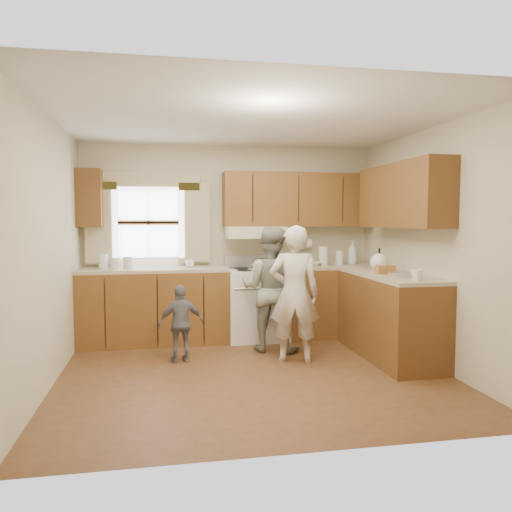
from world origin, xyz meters
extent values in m
plane|color=#4D2C18|center=(0.00, 0.00, 0.00)|extent=(3.80, 3.80, 0.00)
plane|color=white|center=(0.00, 0.00, 2.50)|extent=(3.80, 3.80, 0.00)
plane|color=beige|center=(0.00, 1.75, 1.25)|extent=(3.80, 0.00, 3.80)
plane|color=beige|center=(0.00, -1.75, 1.25)|extent=(3.80, 0.00, 3.80)
plane|color=beige|center=(-1.90, 0.00, 1.25)|extent=(0.00, 3.50, 3.50)
plane|color=beige|center=(1.90, 0.00, 1.25)|extent=(0.00, 3.50, 3.50)
cube|color=#4E2D10|center=(-0.99, 1.45, 0.45)|extent=(1.82, 0.60, 0.90)
cube|color=#4E2D10|center=(1.29, 1.45, 0.45)|extent=(1.22, 0.60, 0.90)
cube|color=#43240F|center=(1.60, 0.32, 0.45)|extent=(0.60, 1.65, 0.90)
cube|color=tan|center=(-0.99, 1.45, 0.92)|extent=(1.82, 0.60, 0.04)
cube|color=tan|center=(1.29, 1.45, 0.92)|extent=(1.22, 0.60, 0.04)
cube|color=tan|center=(1.60, 0.32, 0.92)|extent=(0.60, 1.65, 0.04)
cube|color=#4E2D10|center=(0.90, 1.58, 1.80)|extent=(2.00, 0.33, 0.70)
cube|color=#43240F|center=(-1.75, 1.58, 1.80)|extent=(0.30, 0.33, 0.70)
cube|color=#43240F|center=(1.73, 0.32, 1.80)|extent=(0.33, 1.65, 0.70)
cube|color=beige|center=(0.30, 1.52, 1.38)|extent=(0.76, 0.45, 0.15)
cube|color=silver|center=(-1.05, 1.73, 1.50)|extent=(0.90, 0.03, 0.90)
cube|color=#FFD84B|center=(-1.63, 1.68, 1.50)|extent=(0.40, 0.05, 1.02)
cube|color=#FFD84B|center=(-0.47, 1.68, 1.50)|extent=(0.40, 0.05, 1.02)
cube|color=#FFD84B|center=(-1.05, 1.68, 2.02)|extent=(1.30, 0.05, 0.22)
cylinder|color=white|center=(0.95, 1.65, 1.22)|extent=(0.27, 0.12, 0.12)
imported|color=silver|center=(-0.55, 1.48, 0.99)|extent=(0.15, 0.15, 0.09)
imported|color=silver|center=(1.63, 1.50, 1.10)|extent=(0.15, 0.15, 0.32)
imported|color=silver|center=(1.04, 1.38, 0.96)|extent=(0.21, 0.21, 0.05)
imported|color=silver|center=(1.59, -0.30, 0.99)|extent=(0.15, 0.15, 0.11)
cylinder|color=silver|center=(-1.59, 1.47, 1.03)|extent=(0.11, 0.11, 0.18)
cylinder|color=silver|center=(-1.46, 1.37, 1.01)|extent=(0.09, 0.09, 0.14)
cube|color=olive|center=(0.84, 1.32, 0.95)|extent=(0.23, 0.17, 0.02)
cube|color=gold|center=(0.94, 1.44, 0.99)|extent=(0.20, 0.14, 0.11)
cylinder|color=silver|center=(1.18, 1.40, 1.06)|extent=(0.13, 0.13, 0.25)
cylinder|color=silver|center=(1.42, 1.45, 1.03)|extent=(0.11, 0.11, 0.19)
sphere|color=silver|center=(1.61, 0.63, 1.04)|extent=(0.21, 0.21, 0.21)
cube|color=olive|center=(1.54, 0.31, 0.99)|extent=(0.20, 0.11, 0.09)
cube|color=silver|center=(1.55, -0.05, 0.97)|extent=(0.23, 0.16, 0.05)
cylinder|color=silver|center=(-1.30, 1.42, 1.01)|extent=(0.10, 0.10, 0.15)
cube|color=silver|center=(0.30, 1.43, 0.45)|extent=(0.76, 0.64, 0.90)
cube|color=#B7B7BC|center=(0.30, 1.69, 0.99)|extent=(0.76, 0.10, 0.16)
cylinder|color=#B7B7BC|center=(0.30, 1.11, 0.70)|extent=(0.68, 0.03, 0.03)
cube|color=#43549D|center=(0.35, 1.09, 0.48)|extent=(0.22, 0.02, 0.42)
cylinder|color=black|center=(0.12, 1.55, 0.91)|extent=(0.18, 0.18, 0.01)
cylinder|color=black|center=(0.48, 1.55, 0.91)|extent=(0.18, 0.18, 0.01)
cylinder|color=black|center=(0.12, 1.30, 0.91)|extent=(0.18, 0.18, 0.01)
cylinder|color=black|center=(0.48, 1.30, 0.91)|extent=(0.18, 0.18, 0.01)
imported|color=beige|center=(0.51, 0.34, 0.74)|extent=(0.61, 0.47, 1.48)
imported|color=#213829|center=(0.35, 0.85, 0.73)|extent=(0.88, 0.81, 1.46)
imported|color=slate|center=(-0.69, 0.56, 0.42)|extent=(0.52, 0.28, 0.84)
camera|label=1|loc=(-0.88, -4.81, 1.54)|focal=35.00mm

